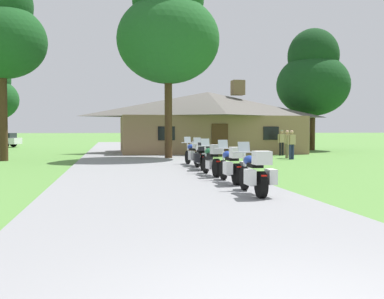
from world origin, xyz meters
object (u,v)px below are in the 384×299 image
(motorcycle_green_third_in_row, at_px, (212,160))
(tree_left_near, at_px, (2,31))
(motorcycle_blue_farthest_in_row, at_px, (194,153))
(motorcycle_blue_nearest_to_camera, at_px, (255,173))
(bystander_tan_shirt_beside_signpost, at_px, (292,143))
(motorcycle_blue_second_in_row, at_px, (232,165))
(tree_right_of_lodge, at_px, (313,76))
(bystander_tan_shirt_near_lodge, at_px, (282,141))
(bystander_tan_shirt_by_tree, at_px, (287,143))
(tree_by_lodge_front, at_px, (168,28))
(motorcycle_white_fourth_in_row, at_px, (201,156))

(motorcycle_green_third_in_row, bearing_deg, tree_left_near, 129.37)
(motorcycle_green_third_in_row, xyz_separation_m, motorcycle_blue_farthest_in_row, (0.21, 4.57, -0.01))
(motorcycle_blue_nearest_to_camera, xyz_separation_m, bystander_tan_shirt_beside_signpost, (6.62, 13.39, 0.32))
(motorcycle_blue_second_in_row, xyz_separation_m, tree_right_of_lodge, (12.84, 21.52, 5.50))
(tree_right_of_lodge, distance_m, tree_left_near, 23.97)
(motorcycle_blue_second_in_row, bearing_deg, tree_right_of_lodge, 57.73)
(bystander_tan_shirt_near_lodge, bearing_deg, bystander_tan_shirt_beside_signpost, -109.63)
(motorcycle_green_third_in_row, relative_size, tree_left_near, 0.21)
(motorcycle_blue_second_in_row, height_order, bystander_tan_shirt_near_lodge, bystander_tan_shirt_near_lodge)
(bystander_tan_shirt_by_tree, distance_m, tree_by_lodge_front, 9.69)
(motorcycle_blue_farthest_in_row, height_order, tree_left_near, tree_left_near)
(bystander_tan_shirt_by_tree, relative_size, tree_right_of_lodge, 0.17)
(motorcycle_blue_farthest_in_row, distance_m, tree_right_of_lodge, 20.14)
(bystander_tan_shirt_near_lodge, bearing_deg, motorcycle_green_third_in_row, -127.32)
(tree_by_lodge_front, xyz_separation_m, tree_left_near, (-9.03, -0.07, -0.55))
(motorcycle_blue_nearest_to_camera, height_order, motorcycle_white_fourth_in_row, same)
(motorcycle_blue_second_in_row, bearing_deg, tree_left_near, 125.29)
(tree_right_of_lodge, bearing_deg, bystander_tan_shirt_near_lodge, -128.55)
(motorcycle_blue_nearest_to_camera, height_order, bystander_tan_shirt_near_lodge, bystander_tan_shirt_near_lodge)
(motorcycle_blue_nearest_to_camera, xyz_separation_m, tree_left_near, (-9.27, 15.05, 6.40))
(motorcycle_blue_second_in_row, xyz_separation_m, motorcycle_white_fourth_in_row, (0.03, 4.86, 0.00))
(tree_right_of_lodge, bearing_deg, tree_by_lodge_front, -145.97)
(motorcycle_white_fourth_in_row, height_order, tree_by_lodge_front, tree_by_lodge_front)
(motorcycle_blue_farthest_in_row, relative_size, bystander_tan_shirt_near_lodge, 1.23)
(motorcycle_blue_nearest_to_camera, relative_size, bystander_tan_shirt_by_tree, 1.25)
(bystander_tan_shirt_near_lodge, bearing_deg, motorcycle_blue_farthest_in_row, -139.12)
(motorcycle_blue_farthest_in_row, height_order, bystander_tan_shirt_beside_signpost, bystander_tan_shirt_beside_signpost)
(motorcycle_green_third_in_row, bearing_deg, bystander_tan_shirt_near_lodge, 55.82)
(motorcycle_blue_farthest_in_row, bearing_deg, motorcycle_white_fourth_in_row, -99.82)
(tree_by_lodge_front, bearing_deg, tree_left_near, -179.58)
(motorcycle_green_third_in_row, bearing_deg, motorcycle_blue_nearest_to_camera, -93.02)
(bystander_tan_shirt_by_tree, bearing_deg, bystander_tan_shirt_beside_signpost, 177.77)
(motorcycle_white_fourth_in_row, height_order, bystander_tan_shirt_near_lodge, bystander_tan_shirt_near_lodge)
(motorcycle_blue_farthest_in_row, distance_m, bystander_tan_shirt_by_tree, 8.32)
(motorcycle_blue_nearest_to_camera, relative_size, motorcycle_green_third_in_row, 1.00)
(motorcycle_green_third_in_row, xyz_separation_m, tree_right_of_lodge, (12.93, 19.18, 5.49))
(motorcycle_green_third_in_row, height_order, tree_left_near, tree_left_near)
(motorcycle_white_fourth_in_row, xyz_separation_m, bystander_tan_shirt_near_lodge, (7.42, 9.90, 0.34))
(tree_left_near, bearing_deg, motorcycle_blue_nearest_to_camera, -58.39)
(motorcycle_blue_second_in_row, xyz_separation_m, motorcycle_blue_farthest_in_row, (0.11, 6.91, 0.00))
(bystander_tan_shirt_near_lodge, distance_m, tree_right_of_lodge, 10.07)
(motorcycle_blue_nearest_to_camera, bearing_deg, tree_by_lodge_front, 91.95)
(motorcycle_white_fourth_in_row, bearing_deg, motorcycle_blue_second_in_row, -89.04)
(bystander_tan_shirt_near_lodge, height_order, tree_right_of_lodge, tree_right_of_lodge)
(bystander_tan_shirt_beside_signpost, distance_m, tree_left_near, 17.09)
(bystander_tan_shirt_near_lodge, height_order, bystander_tan_shirt_beside_signpost, bystander_tan_shirt_near_lodge)
(motorcycle_blue_nearest_to_camera, relative_size, bystander_tan_shirt_near_lodge, 1.24)
(bystander_tan_shirt_near_lodge, relative_size, tree_right_of_lodge, 0.17)
(motorcycle_green_third_in_row, distance_m, bystander_tan_shirt_near_lodge, 14.53)
(motorcycle_white_fourth_in_row, distance_m, bystander_tan_shirt_by_tree, 9.77)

